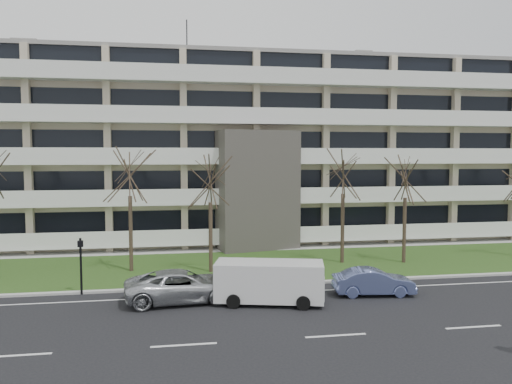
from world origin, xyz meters
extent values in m
plane|color=black|center=(0.00, 0.00, 0.00)|extent=(160.00, 160.00, 0.00)
cube|color=#294818|center=(0.00, 13.00, 0.03)|extent=(90.00, 10.00, 0.06)
cube|color=#B2B2AD|center=(0.00, 8.00, 0.06)|extent=(90.00, 0.35, 0.12)
cube|color=#B2B2AD|center=(0.00, 18.50, 0.04)|extent=(90.00, 2.00, 0.08)
cube|color=white|center=(0.00, 6.50, 0.01)|extent=(90.00, 0.12, 0.01)
cube|color=beige|center=(0.00, 25.50, 7.50)|extent=(60.00, 12.00, 15.00)
cube|color=gray|center=(0.00, 25.50, 15.15)|extent=(60.50, 12.50, 0.30)
cube|color=#4C4742|center=(0.00, 18.50, 4.50)|extent=(6.39, 3.69, 9.00)
cube|color=black|center=(0.00, 18.30, 2.00)|extent=(4.92, 1.19, 3.50)
cube|color=gray|center=(-18.00, 25.50, 15.90)|extent=(2.00, 2.00, 1.20)
cylinder|color=black|center=(-5.00, 25.50, 17.00)|extent=(0.10, 0.10, 3.50)
cube|color=black|center=(0.00, 19.48, 2.10)|extent=(58.00, 0.10, 1.80)
cube|color=white|center=(0.00, 18.80, 0.60)|extent=(58.00, 1.40, 0.22)
cube|color=white|center=(0.00, 18.15, 1.20)|extent=(58.00, 0.08, 1.00)
cube|color=black|center=(0.00, 19.48, 5.10)|extent=(58.00, 0.10, 1.80)
cube|color=white|center=(0.00, 18.80, 3.60)|extent=(58.00, 1.40, 0.22)
cube|color=white|center=(0.00, 18.15, 4.20)|extent=(58.00, 0.08, 1.00)
cube|color=black|center=(0.00, 19.48, 8.10)|extent=(58.00, 0.10, 1.80)
cube|color=white|center=(0.00, 18.80, 6.60)|extent=(58.00, 1.40, 0.22)
cube|color=white|center=(0.00, 18.15, 7.20)|extent=(58.00, 0.08, 1.00)
cube|color=black|center=(0.00, 19.48, 11.10)|extent=(58.00, 0.10, 1.80)
cube|color=white|center=(0.00, 18.80, 9.60)|extent=(58.00, 1.40, 0.22)
cube|color=white|center=(0.00, 18.15, 10.20)|extent=(58.00, 0.08, 1.00)
cube|color=black|center=(0.00, 19.48, 14.10)|extent=(58.00, 0.10, 1.80)
cube|color=white|center=(0.00, 18.80, 12.60)|extent=(58.00, 1.40, 0.22)
cube|color=white|center=(0.00, 18.15, 13.20)|extent=(58.00, 0.08, 1.00)
imported|color=#B5B8BD|center=(-5.95, 5.71, 0.77)|extent=(5.74, 2.99, 1.54)
imported|color=#6674B1|center=(3.78, 5.26, 0.68)|extent=(4.26, 1.90, 1.36)
cube|color=silver|center=(-1.78, 4.74, 1.10)|extent=(5.50, 3.13, 1.82)
cube|color=black|center=(-1.78, 4.74, 1.63)|extent=(5.09, 2.90, 0.67)
cube|color=silver|center=(0.59, 4.14, 0.96)|extent=(0.77, 1.85, 1.15)
cylinder|color=black|center=(-3.60, 4.21, 0.34)|extent=(0.71, 0.40, 0.67)
cylinder|color=black|center=(-3.13, 6.07, 0.34)|extent=(0.71, 0.40, 0.67)
cylinder|color=black|center=(-0.44, 3.41, 0.34)|extent=(0.71, 0.40, 0.67)
cylinder|color=black|center=(0.04, 5.27, 0.34)|extent=(0.71, 0.40, 0.67)
cylinder|color=black|center=(-11.06, 7.83, 1.47)|extent=(0.12, 0.12, 2.94)
cube|color=black|center=(-11.06, 7.83, 2.64)|extent=(0.29, 0.23, 0.31)
sphere|color=red|center=(-11.06, 7.83, 2.64)|extent=(0.14, 0.14, 0.14)
cylinder|color=#382B21|center=(-8.93, 12.54, 2.34)|extent=(0.24, 0.24, 4.68)
cylinder|color=#382B21|center=(-4.11, 11.51, 2.16)|extent=(0.24, 0.24, 4.32)
cylinder|color=#382B21|center=(4.69, 12.68, 2.32)|extent=(0.24, 0.24, 4.63)
cylinder|color=#382B21|center=(8.74, 12.04, 2.18)|extent=(0.24, 0.24, 4.37)
camera|label=1|loc=(-6.33, -18.59, 7.21)|focal=35.00mm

